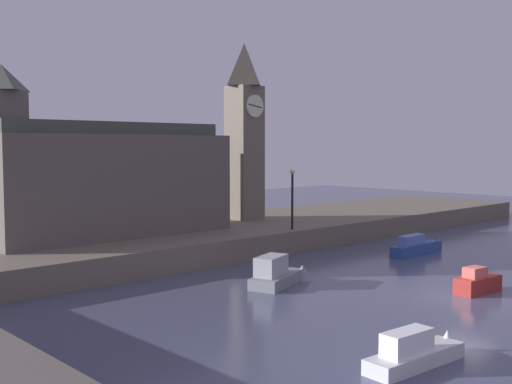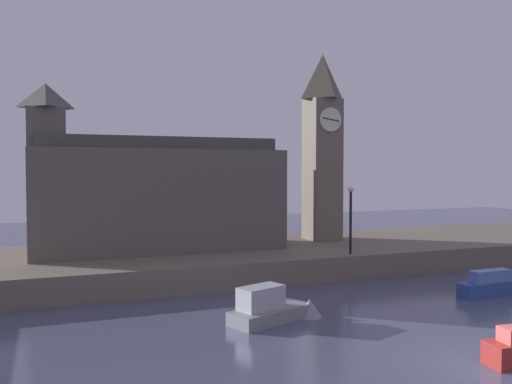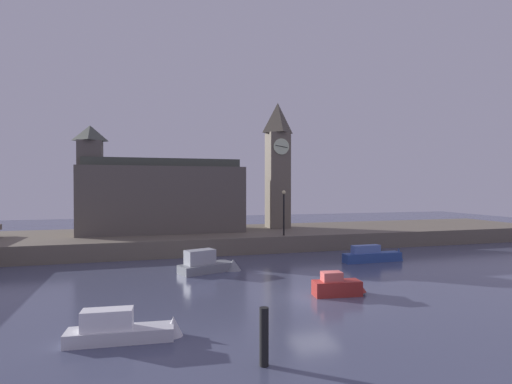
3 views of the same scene
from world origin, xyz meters
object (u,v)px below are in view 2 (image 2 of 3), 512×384
Objects in this scene: streetlamp at (351,212)px; boat_cruiser_grey at (278,308)px; clock_tower at (322,144)px; boat_tour_blue at (503,285)px; parliament_hall at (151,194)px.

streetlamp reaches higher than boat_cruiser_grey.
clock_tower is 3.28× the size of streetlamp.
parliament_hall is at bearing 142.49° from boat_tour_blue.
clock_tower is at bearing 54.63° from boat_cruiser_grey.
clock_tower is 2.55× the size of boat_tour_blue.
parliament_hall is at bearing 151.27° from streetlamp.
streetlamp is at bearing -28.73° from parliament_hall.
boat_tour_blue is (5.45, -6.61, -3.59)m from streetlamp.
clock_tower reaches higher than boat_tour_blue.
streetlamp is at bearing 129.47° from boat_tour_blue.
parliament_hall is 3.24× the size of boat_cruiser_grey.
parliament_hall reaches higher than boat_tour_blue.
streetlamp reaches higher than boat_tour_blue.
parliament_hall is 14.00m from boat_cruiser_grey.
clock_tower is at bearing 105.31° from boat_tour_blue.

